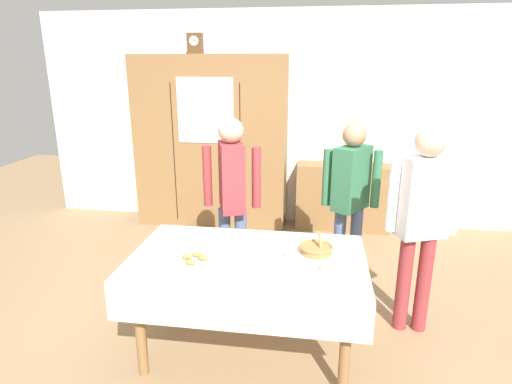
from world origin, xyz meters
name	(u,v)px	position (x,y,z in m)	size (l,w,h in m)	color
ground_plane	(252,334)	(0.00, 0.00, 0.00)	(12.00, 12.00, 0.00)	#997A56
back_wall	(284,120)	(0.00, 2.65, 1.35)	(6.40, 0.10, 2.70)	silver
dining_table	(247,272)	(0.00, -0.23, 0.66)	(1.64, 0.99, 0.77)	olive
wall_cabinet	(211,143)	(-0.90, 2.35, 1.08)	(1.92, 0.46, 2.16)	olive
mantel_clock	(195,43)	(-1.06, 2.35, 2.28)	(0.18, 0.11, 0.24)	brown
bookshelf_low	(343,197)	(0.80, 2.41, 0.42)	(1.18, 0.35, 0.84)	olive
book_stack	(345,161)	(0.80, 2.41, 0.89)	(0.15, 0.22, 0.09)	#B29333
tea_cup_mid_right	(238,257)	(-0.06, -0.27, 0.80)	(0.13, 0.13, 0.06)	white
tea_cup_center	(291,255)	(0.30, -0.20, 0.80)	(0.13, 0.13, 0.06)	white
tea_cup_far_right	(220,241)	(-0.24, -0.04, 0.80)	(0.13, 0.13, 0.06)	white
tea_cup_back_edge	(327,270)	(0.55, -0.37, 0.80)	(0.13, 0.13, 0.06)	silver
bread_basket	(316,248)	(0.47, -0.07, 0.81)	(0.24, 0.24, 0.16)	#9E7542
pastry_plate	(194,260)	(-0.35, -0.34, 0.79)	(0.28, 0.28, 0.05)	white
spoon_center	(324,241)	(0.53, 0.14, 0.78)	(0.12, 0.02, 0.01)	silver
spoon_mid_left	(196,244)	(-0.42, -0.06, 0.78)	(0.12, 0.02, 0.01)	silver
spoon_near_right	(143,271)	(-0.64, -0.53, 0.78)	(0.12, 0.02, 0.01)	silver
person_beside_shelf	(422,212)	(1.25, 0.27, 1.00)	(0.52, 0.31, 1.64)	#933338
person_near_right_end	(232,190)	(-0.29, 0.68, 0.99)	(0.52, 0.40, 1.62)	slate
person_behind_table_left	(351,191)	(0.77, 0.92, 0.95)	(0.52, 0.41, 1.57)	slate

